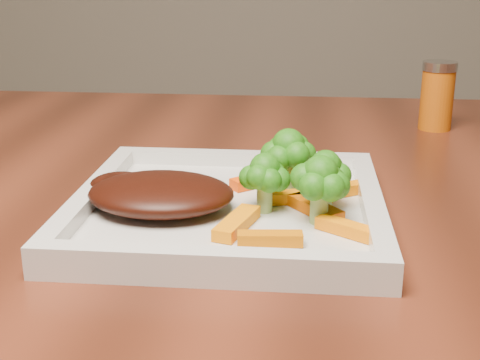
{
  "coord_description": "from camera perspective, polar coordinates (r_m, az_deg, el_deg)",
  "views": [
    {
      "loc": [
        -0.04,
        -0.76,
        0.97
      ],
      "look_at": [
        -0.09,
        -0.2,
        0.79
      ],
      "focal_mm": 50.0,
      "sensor_mm": 36.0,
      "label": 1
    }
  ],
  "objects": [
    {
      "name": "carrot_5",
      "position": [
        0.58,
        6.42,
        -2.41
      ],
      "size": [
        0.05,
        0.06,
        0.01
      ],
      "primitive_type": "cube",
      "rotation": [
        0.0,
        0.0,
        -0.9
      ],
      "color": "#DF5D03",
      "rests_on": "plate"
    },
    {
      "name": "carrot_6",
      "position": [
        0.61,
        5.14,
        -1.42
      ],
      "size": [
        0.06,
        0.03,
        0.01
      ],
      "primitive_type": "cube",
      "rotation": [
        0.0,
        0.0,
        0.23
      ],
      "color": "orange",
      "rests_on": "plate"
    },
    {
      "name": "steak",
      "position": [
        0.59,
        -6.76,
        -1.16
      ],
      "size": [
        0.13,
        0.1,
        0.03
      ],
      "primitive_type": "ellipsoid",
      "rotation": [
        0.0,
        0.0,
        -0.03
      ],
      "color": "#340F07",
      "rests_on": "plate"
    },
    {
      "name": "broccoli_3",
      "position": [
        0.58,
        2.13,
        0.2
      ],
      "size": [
        0.06,
        0.06,
        0.06
      ],
      "primitive_type": null,
      "rotation": [
        0.0,
        0.0,
        0.23
      ],
      "color": "#287713",
      "rests_on": "plate"
    },
    {
      "name": "broccoli_1",
      "position": [
        0.58,
        7.29,
        0.47
      ],
      "size": [
        0.06,
        0.06,
        0.06
      ],
      "primitive_type": null,
      "rotation": [
        0.0,
        0.0,
        -0.27
      ],
      "color": "#1D6310",
      "rests_on": "plate"
    },
    {
      "name": "spice_shaker",
      "position": [
        0.94,
        16.47,
        6.91
      ],
      "size": [
        0.06,
        0.06,
        0.09
      ],
      "primitive_type": "cylinder",
      "rotation": [
        0.0,
        0.0,
        0.34
      ],
      "color": "#B35109",
      "rests_on": "dining_table"
    },
    {
      "name": "carrot_0",
      "position": [
        0.52,
        2.58,
        -5.03
      ],
      "size": [
        0.05,
        0.02,
        0.01
      ],
      "primitive_type": "cube",
      "rotation": [
        0.0,
        0.0,
        0.09
      ],
      "color": "#CA6603",
      "rests_on": "plate"
    },
    {
      "name": "carrot_3",
      "position": [
        0.63,
        8.54,
        -0.87
      ],
      "size": [
        0.05,
        0.04,
        0.01
      ],
      "primitive_type": "cube",
      "rotation": [
        0.0,
        0.0,
        0.56
      ],
      "color": "orange",
      "rests_on": "plate"
    },
    {
      "name": "plate",
      "position": [
        0.6,
        -0.95,
        -2.78
      ],
      "size": [
        0.27,
        0.27,
        0.01
      ],
      "primitive_type": "cube",
      "color": "silver",
      "rests_on": "dining_table"
    },
    {
      "name": "carrot_1",
      "position": [
        0.54,
        9.0,
        -4.08
      ],
      "size": [
        0.05,
        0.04,
        0.01
      ],
      "primitive_type": "cube",
      "rotation": [
        0.0,
        0.0,
        -0.62
      ],
      "color": "orange",
      "rests_on": "plate"
    },
    {
      "name": "carrot_4",
      "position": [
        0.65,
        1.65,
        -0.01
      ],
      "size": [
        0.06,
        0.05,
        0.01
      ],
      "primitive_type": "cube",
      "rotation": [
        0.0,
        0.0,
        0.68
      ],
      "color": "#FF4704",
      "rests_on": "plate"
    },
    {
      "name": "broccoli_0",
      "position": [
        0.62,
        4.14,
        2.01
      ],
      "size": [
        0.07,
        0.07,
        0.07
      ],
      "primitive_type": null,
      "rotation": [
        0.0,
        0.0,
        0.18
      ],
      "color": "#106110",
      "rests_on": "plate"
    },
    {
      "name": "broccoli_2",
      "position": [
        0.55,
        6.83,
        -0.79
      ],
      "size": [
        0.07,
        0.07,
        0.06
      ],
      "primitive_type": null,
      "rotation": [
        0.0,
        0.0,
        0.29
      ],
      "color": "#306611",
      "rests_on": "plate"
    },
    {
      "name": "carrot_2",
      "position": [
        0.55,
        -0.27,
        -3.69
      ],
      "size": [
        0.03,
        0.07,
        0.01
      ],
      "primitive_type": "cube",
      "rotation": [
        0.0,
        0.0,
        1.28
      ],
      "color": "orange",
      "rests_on": "plate"
    }
  ]
}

